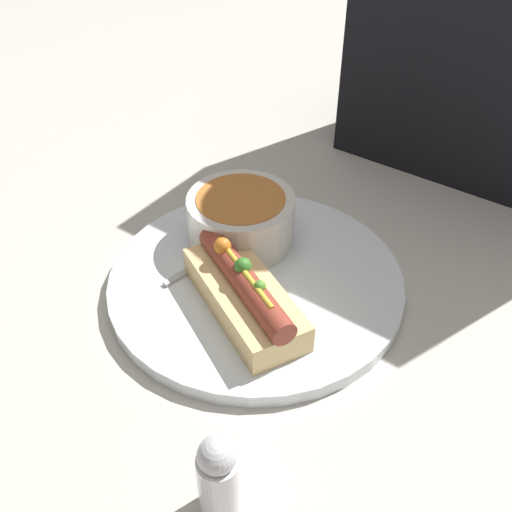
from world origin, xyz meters
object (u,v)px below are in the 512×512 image
Objects in this scene: soup_bowl at (241,217)px; hot_dog at (244,293)px; spoon at (247,234)px; salt_shaker at (219,477)px.

hot_dog is at bearing -51.82° from soup_bowl.
hot_dog is 1.43× the size of soup_bowl.
spoon is (0.00, 0.01, -0.03)m from soup_bowl.
soup_bowl is at bearing 164.53° from spoon.
soup_bowl is at bearing 155.03° from hot_dog.
spoon is at bearing 151.57° from hot_dog.
salt_shaker is at bearing -56.30° from soup_bowl.
salt_shaker reaches higher than soup_bowl.
salt_shaker is (0.16, -0.24, -0.00)m from soup_bowl.
hot_dog is at bearing 121.14° from salt_shaker.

